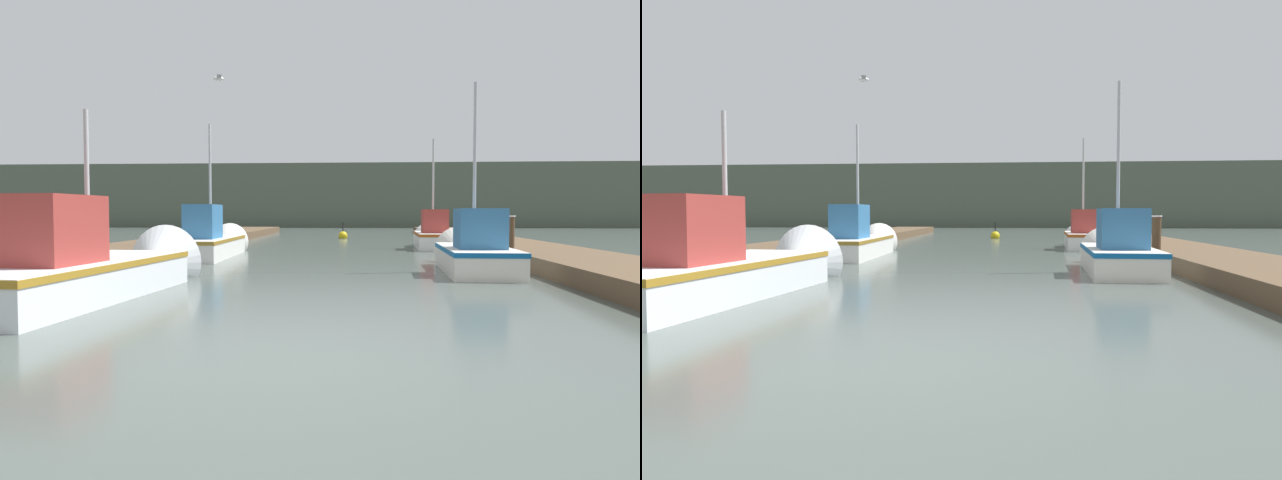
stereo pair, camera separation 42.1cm
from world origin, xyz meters
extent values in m
plane|color=#47514C|center=(0.00, 0.00, 0.00)|extent=(200.00, 200.00, 0.00)
cube|color=brown|center=(-6.19, 16.00, 0.20)|extent=(2.65, 40.00, 0.39)
cube|color=brown|center=(6.19, 16.00, 0.20)|extent=(2.65, 40.00, 0.39)
cube|color=#4C5647|center=(0.00, 57.03, 3.09)|extent=(120.00, 16.00, 6.19)
cube|color=silver|center=(-3.70, 3.54, 0.32)|extent=(2.16, 5.26, 0.64)
cube|color=olive|center=(-3.70, 3.54, 0.58)|extent=(2.19, 5.29, 0.10)
cone|color=silver|center=(-3.45, 6.57, 0.32)|extent=(1.72, 1.07, 1.65)
cube|color=#99332D|center=(-3.75, 2.90, 1.15)|extent=(1.21, 1.55, 1.04)
cylinder|color=#B2B2B7|center=(-3.67, 3.93, 1.88)|extent=(0.08, 0.08, 2.49)
cube|color=silver|center=(3.63, 8.29, 0.30)|extent=(1.66, 4.13, 0.60)
cube|color=#0E579A|center=(3.63, 8.29, 0.54)|extent=(1.69, 4.16, 0.10)
cone|color=silver|center=(3.74, 10.81, 0.30)|extent=(1.45, 1.04, 1.41)
cube|color=#2D6699|center=(3.61, 7.78, 1.05)|extent=(1.08, 1.35, 0.90)
cylinder|color=#B2B2B7|center=(3.64, 8.59, 2.56)|extent=(0.08, 0.08, 3.91)
cube|color=silver|center=(-3.89, 12.41, 0.31)|extent=(1.63, 5.06, 0.62)
cube|color=olive|center=(-3.89, 12.41, 0.56)|extent=(1.66, 5.09, 0.10)
cone|color=silver|center=(-3.98, 15.44, 0.31)|extent=(1.44, 1.09, 1.41)
cube|color=#2D6699|center=(-3.87, 11.78, 1.14)|extent=(0.95, 1.51, 1.04)
cylinder|color=#B2B2B7|center=(-3.90, 12.78, 2.44)|extent=(0.08, 0.08, 3.63)
cube|color=silver|center=(3.83, 17.35, 0.32)|extent=(1.51, 4.14, 0.64)
cube|color=#A54814|center=(3.83, 17.35, 0.58)|extent=(1.54, 4.17, 0.10)
cone|color=silver|center=(3.95, 19.88, 0.32)|extent=(1.29, 1.06, 1.25)
cube|color=#99332D|center=(3.80, 16.84, 1.09)|extent=(1.02, 1.28, 0.90)
cylinder|color=#B2B2B7|center=(3.84, 17.65, 2.49)|extent=(0.08, 0.08, 3.71)
cylinder|color=#473523|center=(5.03, 10.61, 0.65)|extent=(0.24, 0.24, 1.29)
cylinder|color=silver|center=(5.03, 10.61, 1.31)|extent=(0.28, 0.28, 0.04)
cylinder|color=#473523|center=(-5.10, 14.94, 0.69)|extent=(0.29, 0.29, 1.37)
cylinder|color=silver|center=(-5.10, 14.94, 1.39)|extent=(0.33, 0.33, 0.04)
cylinder|color=#473523|center=(4.79, 20.69, 0.53)|extent=(0.20, 0.20, 1.06)
cylinder|color=silver|center=(4.79, 20.69, 1.08)|extent=(0.23, 0.23, 0.04)
sphere|color=gold|center=(0.03, 26.13, 0.14)|extent=(0.50, 0.50, 0.50)
cylinder|color=black|center=(0.03, 26.13, 0.64)|extent=(0.06, 0.06, 0.50)
ellipsoid|color=white|center=(-2.84, 9.71, 4.96)|extent=(0.31, 0.22, 0.12)
cube|color=gray|center=(-2.88, 9.84, 4.98)|extent=(0.20, 0.30, 0.07)
cube|color=gray|center=(-2.80, 9.58, 4.98)|extent=(0.20, 0.30, 0.07)
camera|label=1|loc=(0.85, -5.33, 1.40)|focal=32.00mm
camera|label=2|loc=(1.27, -5.30, 1.40)|focal=32.00mm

